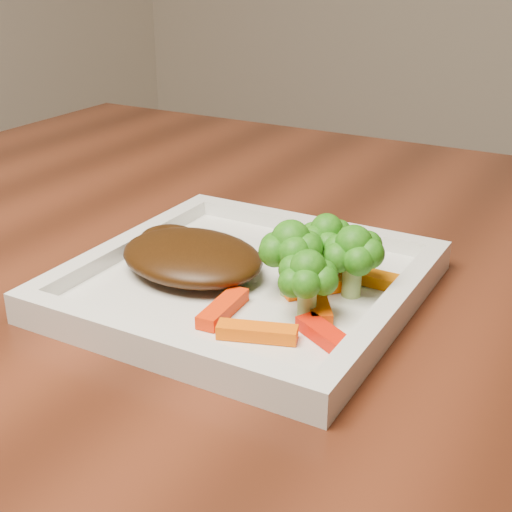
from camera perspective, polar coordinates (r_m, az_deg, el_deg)
The scene contains 12 objects.
plate at distance 0.60m, azimuth -0.84°, elevation -2.53°, with size 0.27×0.27×0.01m, color silver.
steak at distance 0.61m, azimuth -5.15°, elevation -0.05°, with size 0.13×0.10×0.03m, color #3A1E08.
broccoli_0 at distance 0.59m, azimuth 5.64°, elevation 1.52°, with size 0.05×0.05×0.07m, color #376A11, non-canonical shape.
broccoli_1 at distance 0.56m, azimuth 7.77°, elevation -0.18°, with size 0.06×0.06×0.06m, color #1B6911, non-canonical shape.
broccoli_2 at distance 0.53m, azimuth 4.15°, elevation -2.11°, with size 0.05×0.05×0.06m, color #147914, non-canonical shape.
broccoli_3 at distance 0.56m, azimuth 2.78°, elevation -0.20°, with size 0.06×0.06×0.06m, color #1A6C12, non-canonical shape.
carrot_0 at distance 0.51m, azimuth 0.09°, elevation -6.10°, with size 0.06×0.02×0.01m, color #F25D03.
carrot_1 at distance 0.51m, azimuth 5.78°, elevation -6.46°, with size 0.06×0.02×0.01m, color red.
carrot_2 at distance 0.54m, azimuth -2.66°, elevation -4.20°, with size 0.06×0.02×0.01m, color red.
carrot_3 at distance 0.59m, azimuth 9.75°, elevation -1.86°, with size 0.06×0.02×0.01m, color #D16503.
carrot_5 at distance 0.55m, azimuth 4.89°, elevation -3.78°, with size 0.06×0.02×0.01m, color #ED4803.
carrot_6 at distance 0.57m, azimuth 4.71°, elevation -2.54°, with size 0.05×0.01×0.01m, color #FA6004.
Camera 1 is at (0.00, -0.64, 1.02)m, focal length 50.00 mm.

